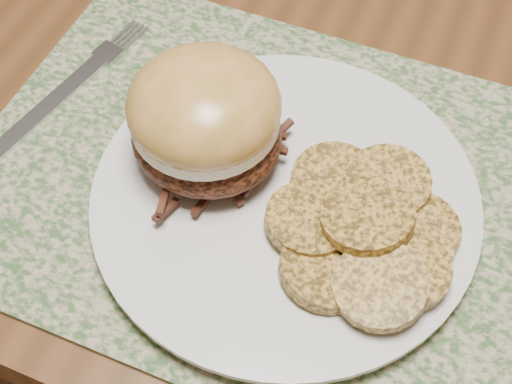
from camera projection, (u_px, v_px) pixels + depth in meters
ground at (205, 277)px, 1.33m from camera, size 3.50×3.50×0.00m
placemat at (272, 184)px, 0.53m from camera, size 0.45×0.33×0.00m
dinner_plate at (285, 200)px, 0.51m from camera, size 0.26×0.26×0.02m
pork_sandwich at (205, 118)px, 0.49m from camera, size 0.14×0.13×0.08m
roasted_potatoes at (365, 228)px, 0.48m from camera, size 0.15×0.16×0.04m
fork at (72, 86)px, 0.58m from camera, size 0.05×0.18×0.00m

